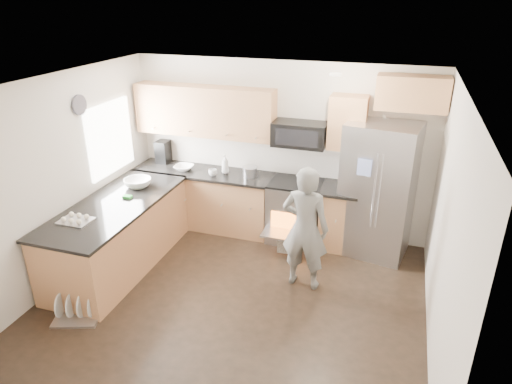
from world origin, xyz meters
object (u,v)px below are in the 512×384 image
(refrigerator, at_px, (378,190))
(person, at_px, (305,228))
(dish_rack, at_px, (77,311))
(stove_range, at_px, (296,198))

(refrigerator, height_order, person, refrigerator)
(person, height_order, dish_rack, person)
(dish_rack, bearing_deg, refrigerator, 39.95)
(stove_range, height_order, person, stove_range)
(refrigerator, xyz_separation_m, dish_rack, (-3.10, -2.60, -0.87))
(refrigerator, relative_size, dish_rack, 3.11)
(person, relative_size, dish_rack, 2.64)
(refrigerator, bearing_deg, stove_range, -169.64)
(dish_rack, bearing_deg, stove_range, 53.02)
(refrigerator, relative_size, person, 1.18)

